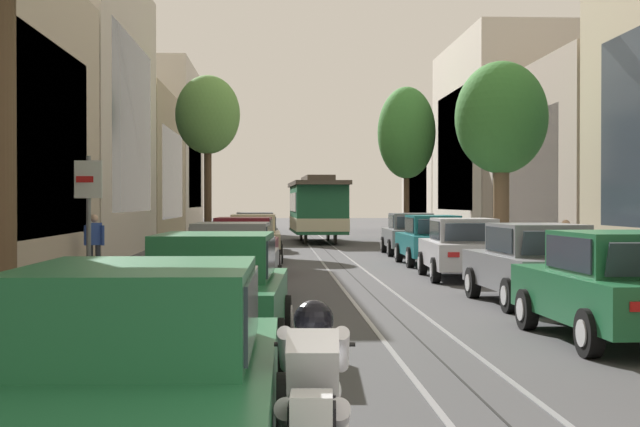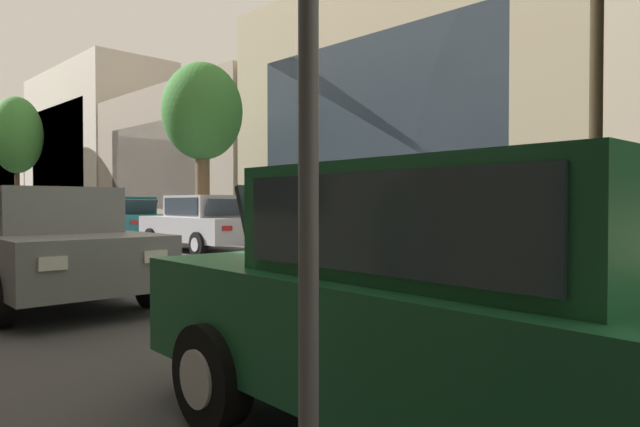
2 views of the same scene
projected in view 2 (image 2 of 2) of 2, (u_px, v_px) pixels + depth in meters
ground_plane at (18, 244)px, 18.31m from camera, size 172.12×172.12×0.00m
building_facade_right at (215, 146)px, 27.84m from camera, size 5.96×68.55×10.60m
parked_car_green_second_left at (479, 309)px, 2.92m from camera, size 2.14×4.42×1.58m
parked_car_grey_mid_left at (47, 244)px, 7.56m from camera, size 2.11×4.41×1.58m
parked_car_grey_mid_right at (377, 231)px, 10.98m from camera, size 2.12×4.41×1.58m
parked_car_silver_fourth_right at (203, 223)px, 15.26m from camera, size 2.11×4.41×1.58m
parked_car_teal_fifth_right at (122, 219)px, 19.21m from camera, size 2.00×4.36×1.58m
parked_car_grey_sixth_right at (66, 216)px, 23.48m from camera, size 2.07×4.39×1.58m
street_tree_kerb_right_second at (202, 114)px, 18.21m from camera, size 2.67×2.70×6.07m
street_tree_kerb_right_mid at (17, 135)px, 33.99m from camera, size 3.02×3.17×8.02m
pedestrian_on_left_pavement at (294, 220)px, 16.03m from camera, size 0.55×0.34×1.56m
street_sign_post at (310, 117)px, 1.56m from camera, size 0.36×0.08×2.59m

